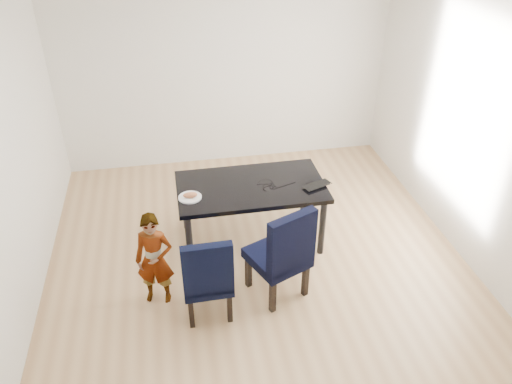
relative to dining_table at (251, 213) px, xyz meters
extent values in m
cube|color=tan|center=(0.00, -0.50, -0.38)|extent=(4.50, 5.00, 0.01)
cube|color=white|center=(0.00, -0.50, 2.33)|extent=(4.50, 5.00, 0.01)
cube|color=silver|center=(0.00, 2.00, 0.98)|extent=(4.50, 0.01, 2.70)
cube|color=silver|center=(-2.25, -0.50, 0.98)|extent=(0.01, 5.00, 2.70)
cube|color=white|center=(2.25, -0.50, 0.98)|extent=(0.01, 5.00, 2.70)
cube|color=black|center=(0.00, 0.00, 0.00)|extent=(1.60, 0.90, 0.75)
cube|color=black|center=(-0.60, -1.00, 0.10)|extent=(0.46, 0.48, 0.94)
cube|color=black|center=(0.11, -0.86, 0.15)|extent=(0.67, 0.68, 1.05)
imported|color=#FF3415|center=(-1.07, -0.76, 0.13)|extent=(0.41, 0.31, 1.00)
cylinder|color=silver|center=(-0.67, -0.13, 0.38)|extent=(0.28, 0.28, 0.01)
ellipsoid|color=#A25D3A|center=(-0.66, -0.14, 0.42)|extent=(0.16, 0.09, 0.06)
imported|color=black|center=(0.68, -0.12, 0.39)|extent=(0.37, 0.30, 0.03)
torus|color=black|center=(0.19, -0.10, 0.38)|extent=(0.19, 0.19, 0.01)
camera|label=1|loc=(-0.79, -4.51, 3.24)|focal=35.00mm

